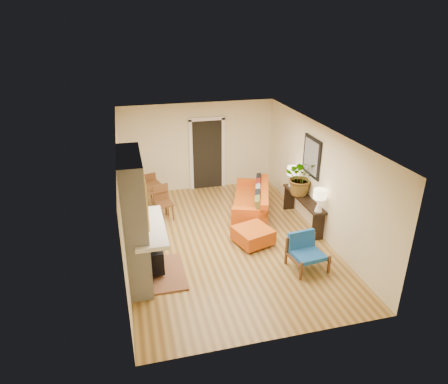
{
  "coord_description": "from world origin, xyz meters",
  "views": [
    {
      "loc": [
        -2.05,
        -7.87,
        4.82
      ],
      "look_at": [
        0.0,
        0.2,
        1.15
      ],
      "focal_mm": 32.0,
      "sensor_mm": 36.0,
      "label": 1
    }
  ],
  "objects_px": {
    "sofa": "(254,201)",
    "blue_chair": "(305,249)",
    "lamp_far": "(293,174)",
    "houseplant": "(302,177)",
    "console_table": "(303,203)",
    "lamp_near": "(320,198)",
    "dining_table": "(152,190)",
    "ottoman": "(253,235)"
  },
  "relations": [
    {
      "from": "sofa",
      "to": "blue_chair",
      "type": "bearing_deg",
      "value": -84.27
    },
    {
      "from": "lamp_near",
      "to": "sofa",
      "type": "bearing_deg",
      "value": 121.59
    },
    {
      "from": "console_table",
      "to": "lamp_far",
      "type": "distance_m",
      "value": 0.89
    },
    {
      "from": "sofa",
      "to": "lamp_near",
      "type": "relative_size",
      "value": 4.13
    },
    {
      "from": "lamp_far",
      "to": "houseplant",
      "type": "relative_size",
      "value": 0.58
    },
    {
      "from": "console_table",
      "to": "houseplant",
      "type": "height_order",
      "value": "houseplant"
    },
    {
      "from": "console_table",
      "to": "lamp_near",
      "type": "relative_size",
      "value": 3.43
    },
    {
      "from": "lamp_far",
      "to": "ottoman",
      "type": "bearing_deg",
      "value": -137.58
    },
    {
      "from": "lamp_near",
      "to": "houseplant",
      "type": "bearing_deg",
      "value": 90.59
    },
    {
      "from": "sofa",
      "to": "ottoman",
      "type": "xyz_separation_m",
      "value": [
        -0.51,
        -1.48,
        -0.13
      ]
    },
    {
      "from": "houseplant",
      "to": "blue_chair",
      "type": "bearing_deg",
      "value": -110.51
    },
    {
      "from": "lamp_far",
      "to": "houseplant",
      "type": "xyz_separation_m",
      "value": [
        -0.01,
        -0.55,
        0.13
      ]
    },
    {
      "from": "ottoman",
      "to": "sofa",
      "type": "bearing_deg",
      "value": 70.99
    },
    {
      "from": "dining_table",
      "to": "houseplant",
      "type": "relative_size",
      "value": 1.85
    },
    {
      "from": "ottoman",
      "to": "console_table",
      "type": "bearing_deg",
      "value": 22.67
    },
    {
      "from": "dining_table",
      "to": "houseplant",
      "type": "bearing_deg",
      "value": -22.32
    },
    {
      "from": "sofa",
      "to": "console_table",
      "type": "relative_size",
      "value": 1.21
    },
    {
      "from": "lamp_near",
      "to": "houseplant",
      "type": "xyz_separation_m",
      "value": [
        -0.01,
        0.98,
        0.13
      ]
    },
    {
      "from": "ottoman",
      "to": "blue_chair",
      "type": "relative_size",
      "value": 1.23
    },
    {
      "from": "lamp_near",
      "to": "ottoman",
      "type": "bearing_deg",
      "value": 174.41
    },
    {
      "from": "ottoman",
      "to": "console_table",
      "type": "xyz_separation_m",
      "value": [
        1.51,
        0.63,
        0.35
      ]
    },
    {
      "from": "dining_table",
      "to": "lamp_near",
      "type": "relative_size",
      "value": 3.19
    },
    {
      "from": "dining_table",
      "to": "lamp_near",
      "type": "height_order",
      "value": "lamp_near"
    },
    {
      "from": "blue_chair",
      "to": "console_table",
      "type": "xyz_separation_m",
      "value": [
        0.74,
        1.75,
        0.18
      ]
    },
    {
      "from": "dining_table",
      "to": "lamp_near",
      "type": "bearing_deg",
      "value": -34.3
    },
    {
      "from": "dining_table",
      "to": "lamp_far",
      "type": "distance_m",
      "value": 3.73
    },
    {
      "from": "sofa",
      "to": "blue_chair",
      "type": "relative_size",
      "value": 2.87
    },
    {
      "from": "sofa",
      "to": "console_table",
      "type": "distance_m",
      "value": 1.33
    },
    {
      "from": "blue_chair",
      "to": "console_table",
      "type": "bearing_deg",
      "value": 67.12
    },
    {
      "from": "sofa",
      "to": "lamp_far",
      "type": "height_order",
      "value": "lamp_far"
    },
    {
      "from": "sofa",
      "to": "lamp_far",
      "type": "relative_size",
      "value": 4.13
    },
    {
      "from": "lamp_far",
      "to": "houseplant",
      "type": "distance_m",
      "value": 0.57
    },
    {
      "from": "console_table",
      "to": "lamp_far",
      "type": "relative_size",
      "value": 3.43
    },
    {
      "from": "sofa",
      "to": "houseplant",
      "type": "height_order",
      "value": "houseplant"
    },
    {
      "from": "blue_chair",
      "to": "houseplant",
      "type": "xyz_separation_m",
      "value": [
        0.73,
        1.95,
        0.8
      ]
    },
    {
      "from": "lamp_far",
      "to": "houseplant",
      "type": "bearing_deg",
      "value": -91.04
    },
    {
      "from": "sofa",
      "to": "houseplant",
      "type": "relative_size",
      "value": 2.39
    },
    {
      "from": "lamp_near",
      "to": "lamp_far",
      "type": "height_order",
      "value": "same"
    },
    {
      "from": "sofa",
      "to": "lamp_far",
      "type": "xyz_separation_m",
      "value": [
        1.0,
        -0.1,
        0.71
      ]
    },
    {
      "from": "sofa",
      "to": "dining_table",
      "type": "height_order",
      "value": "dining_table"
    },
    {
      "from": "sofa",
      "to": "houseplant",
      "type": "distance_m",
      "value": 1.45
    },
    {
      "from": "ottoman",
      "to": "console_table",
      "type": "height_order",
      "value": "console_table"
    }
  ]
}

